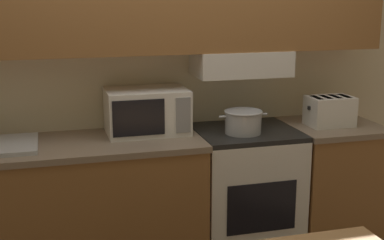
% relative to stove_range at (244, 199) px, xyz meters
% --- Properties ---
extents(wall_back, '(5.13, 0.38, 2.55)m').
position_rel_stove_range_xyz_m(wall_back, '(-0.46, 0.22, 1.05)').
color(wall_back, beige).
rests_on(wall_back, ground_plane).
extents(lower_counter_main, '(1.53, 0.60, 0.92)m').
position_rel_stove_range_xyz_m(lower_counter_main, '(-1.08, -0.01, 0.00)').
color(lower_counter_main, '#936033').
rests_on(lower_counter_main, ground_plane).
extents(lower_counter_right_stub, '(0.58, 0.60, 0.92)m').
position_rel_stove_range_xyz_m(lower_counter_right_stub, '(0.61, -0.01, 0.00)').
color(lower_counter_right_stub, '#936033').
rests_on(lower_counter_right_stub, ground_plane).
extents(stove_range, '(0.63, 0.58, 0.92)m').
position_rel_stove_range_xyz_m(stove_range, '(0.00, 0.00, 0.00)').
color(stove_range, white).
rests_on(stove_range, ground_plane).
extents(cooking_pot, '(0.31, 0.23, 0.14)m').
position_rel_stove_range_xyz_m(cooking_pot, '(-0.05, -0.07, 0.54)').
color(cooking_pot, '#B7BABF').
rests_on(cooking_pot, stove_range).
extents(microwave, '(0.49, 0.34, 0.27)m').
position_rel_stove_range_xyz_m(microwave, '(-0.61, 0.10, 0.60)').
color(microwave, white).
rests_on(microwave, lower_counter_main).
extents(toaster, '(0.30, 0.20, 0.19)m').
position_rel_stove_range_xyz_m(toaster, '(0.56, -0.03, 0.56)').
color(toaster, white).
rests_on(toaster, lower_counter_right_stub).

